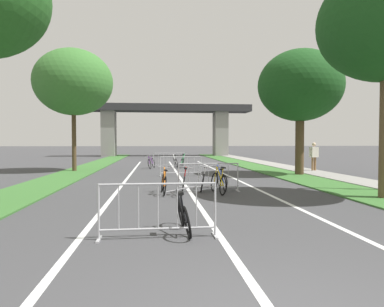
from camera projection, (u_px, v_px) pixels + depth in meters
The scene contains 23 objects.
grass_verge_left at pixel (85, 169), 23.07m from camera, with size 2.18×50.80×0.05m, color #386B2D.
grass_verge_right at pixel (259, 168), 24.29m from camera, with size 2.18×50.80×0.05m, color #386B2D.
sidewalk_path_right at pixel (286, 167), 24.50m from camera, with size 1.78×50.80×0.08m, color gray.
lane_stripe_center at pixel (180, 178), 17.63m from camera, with size 0.14×29.39×0.01m, color silver.
lane_stripe_right_lane at pixel (232, 177), 17.91m from camera, with size 0.14×29.39×0.01m, color silver.
lane_stripe_left_lane at pixel (127, 178), 17.36m from camera, with size 0.14×29.39×0.01m, color silver.
overpass_bridge at pixel (165, 119), 44.60m from camera, with size 21.90×3.30×6.59m.
tree_left_pine_far at pixel (73, 82), 21.16m from camera, with size 4.74×4.74×7.48m.
tree_right_maple_mid at pixel (300, 86), 18.88m from camera, with size 4.57×4.57×6.83m.
crowd_barrier_nearest at pixel (158, 211), 6.55m from camera, with size 2.25×0.47×1.05m.
crowd_barrier_second at pixel (209, 178), 12.67m from camera, with size 2.26×0.48×1.05m.
crowd_barrier_third at pixel (181, 166), 18.53m from camera, with size 2.27×0.55×1.05m.
crowd_barrier_fourth at pixel (169, 160), 24.41m from camera, with size 2.26×0.49×1.05m.
bicycle_yellow_0 at pixel (219, 182), 12.29m from camera, with size 0.46×1.72×0.96m.
bicycle_white_1 at pixel (175, 162), 25.02m from camera, with size 0.56×1.71×0.99m.
bicycle_orange_2 at pixel (164, 183), 12.15m from camera, with size 0.44×1.62×0.94m.
bicycle_black_3 at pixel (183, 215), 6.96m from camera, with size 0.47×1.59×0.86m.
bicycle_red_4 at pixel (184, 183), 12.06m from camera, with size 0.54×1.75×0.96m.
bicycle_green_5 at pixel (182, 162), 24.13m from camera, with size 0.74×1.67×1.05m.
bicycle_purple_6 at pixel (151, 163), 23.79m from camera, with size 0.71×1.75×0.92m.
bicycle_silver_7 at pixel (203, 180), 13.01m from camera, with size 0.47×1.72×0.97m.
bicycle_blue_8 at pixel (221, 180), 13.12m from camera, with size 0.55×1.68×0.96m.
pedestrian_waiting at pixel (314, 154), 21.18m from camera, with size 0.63×0.41×1.79m.
Camera 1 is at (-1.22, -2.86, 1.82)m, focal length 32.50 mm.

